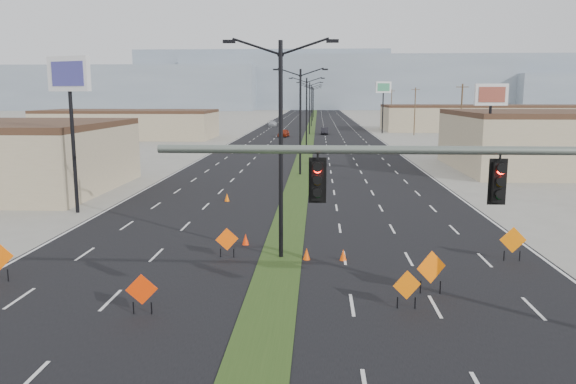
{
  "coord_description": "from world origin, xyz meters",
  "views": [
    {
      "loc": [
        1.71,
        -13.6,
        7.6
      ],
      "look_at": [
        0.35,
        11.76,
        3.2
      ],
      "focal_mm": 35.0,
      "sensor_mm": 36.0,
      "label": 1
    }
  ],
  "objects_px": {
    "construction_sign_4": "(431,269)",
    "construction_sign_5": "(513,241)",
    "streetlight_4": "(311,104)",
    "cone_0": "(246,239)",
    "construction_sign_1": "(142,291)",
    "streetlight_2": "(307,110)",
    "streetlight_0": "(281,143)",
    "streetlight_1": "(300,118)",
    "cone_2": "(343,255)",
    "streetlight_3": "(310,106)",
    "construction_sign_2": "(227,240)",
    "signal_mast": "(566,198)",
    "streetlight_5": "(313,103)",
    "car_far": "(273,124)",
    "pole_sign_east_near": "(491,103)",
    "cone_1": "(307,254)",
    "construction_sign_3": "(407,287)",
    "pole_sign_east_far": "(383,91)",
    "car_left": "(284,133)",
    "pole_sign_west": "(69,85)",
    "car_mid": "(325,131)",
    "streetlight_6": "(313,101)",
    "cone_3": "(227,197)"
  },
  "relations": [
    {
      "from": "construction_sign_4",
      "to": "construction_sign_5",
      "type": "relative_size",
      "value": 1.06
    },
    {
      "from": "streetlight_4",
      "to": "cone_0",
      "type": "distance_m",
      "value": 109.99
    },
    {
      "from": "construction_sign_1",
      "to": "construction_sign_5",
      "type": "height_order",
      "value": "construction_sign_5"
    },
    {
      "from": "streetlight_2",
      "to": "construction_sign_4",
      "type": "height_order",
      "value": "streetlight_2"
    },
    {
      "from": "streetlight_0",
      "to": "streetlight_1",
      "type": "bearing_deg",
      "value": 90.0
    },
    {
      "from": "streetlight_4",
      "to": "construction_sign_5",
      "type": "xyz_separation_m",
      "value": [
        10.71,
        -112.03,
        -4.46
      ]
    },
    {
      "from": "construction_sign_1",
      "to": "cone_2",
      "type": "xyz_separation_m",
      "value": [
        7.31,
        6.88,
        -0.59
      ]
    },
    {
      "from": "streetlight_3",
      "to": "construction_sign_2",
      "type": "height_order",
      "value": "streetlight_3"
    },
    {
      "from": "construction_sign_4",
      "to": "streetlight_2",
      "type": "bearing_deg",
      "value": 71.57
    },
    {
      "from": "signal_mast",
      "to": "streetlight_5",
      "type": "distance_m",
      "value": 150.25
    },
    {
      "from": "construction_sign_4",
      "to": "construction_sign_2",
      "type": "bearing_deg",
      "value": 128.53
    },
    {
      "from": "car_far",
      "to": "pole_sign_east_near",
      "type": "xyz_separation_m",
      "value": [
        26.04,
        -87.39,
        6.23
      ]
    },
    {
      "from": "construction_sign_5",
      "to": "cone_1",
      "type": "relative_size",
      "value": 2.83
    },
    {
      "from": "car_far",
      "to": "cone_2",
      "type": "distance_m",
      "value": 112.69
    },
    {
      "from": "construction_sign_3",
      "to": "pole_sign_east_near",
      "type": "xyz_separation_m",
      "value": [
        11.65,
        30.48,
        6.09
      ]
    },
    {
      "from": "construction_sign_4",
      "to": "pole_sign_east_far",
      "type": "xyz_separation_m",
      "value": [
        8.47,
        92.95,
        7.38
      ]
    },
    {
      "from": "car_left",
      "to": "construction_sign_4",
      "type": "height_order",
      "value": "construction_sign_4"
    },
    {
      "from": "streetlight_1",
      "to": "construction_sign_1",
      "type": "height_order",
      "value": "streetlight_1"
    },
    {
      "from": "streetlight_3",
      "to": "pole_sign_west",
      "type": "xyz_separation_m",
      "value": [
        -14.0,
        -74.42,
        2.77
      ]
    },
    {
      "from": "streetlight_0",
      "to": "construction_sign_2",
      "type": "distance_m",
      "value": 5.24
    },
    {
      "from": "construction_sign_2",
      "to": "construction_sign_3",
      "type": "height_order",
      "value": "construction_sign_2"
    },
    {
      "from": "construction_sign_1",
      "to": "construction_sign_2",
      "type": "distance_m",
      "value": 7.31
    },
    {
      "from": "car_far",
      "to": "pole_sign_east_near",
      "type": "bearing_deg",
      "value": -78.87
    },
    {
      "from": "streetlight_5",
      "to": "construction_sign_3",
      "type": "xyz_separation_m",
      "value": [
        4.93,
        -146.22,
        -4.58
      ]
    },
    {
      "from": "streetlight_4",
      "to": "pole_sign_east_far",
      "type": "bearing_deg",
      "value": -58.39
    },
    {
      "from": "streetlight_2",
      "to": "construction_sign_4",
      "type": "bearing_deg",
      "value": -84.26
    },
    {
      "from": "car_mid",
      "to": "car_far",
      "type": "distance_m",
      "value": 29.86
    },
    {
      "from": "signal_mast",
      "to": "cone_2",
      "type": "distance_m",
      "value": 12.05
    },
    {
      "from": "construction_sign_5",
      "to": "pole_sign_east_far",
      "type": "relative_size",
      "value": 0.16
    },
    {
      "from": "streetlight_1",
      "to": "construction_sign_1",
      "type": "distance_m",
      "value": 35.8
    },
    {
      "from": "cone_1",
      "to": "streetlight_6",
      "type": "bearing_deg",
      "value": 90.41
    },
    {
      "from": "streetlight_6",
      "to": "construction_sign_5",
      "type": "xyz_separation_m",
      "value": [
        10.71,
        -168.03,
        -4.46
      ]
    },
    {
      "from": "streetlight_1",
      "to": "construction_sign_1",
      "type": "bearing_deg",
      "value": -97.1
    },
    {
      "from": "streetlight_2",
      "to": "cone_1",
      "type": "height_order",
      "value": "streetlight_2"
    },
    {
      "from": "streetlight_5",
      "to": "construction_sign_4",
      "type": "distance_m",
      "value": 144.81
    },
    {
      "from": "streetlight_3",
      "to": "pole_sign_east_near",
      "type": "height_order",
      "value": "streetlight_3"
    },
    {
      "from": "streetlight_6",
      "to": "cone_1",
      "type": "xyz_separation_m",
      "value": [
        1.22,
        -168.32,
        -5.13
      ]
    },
    {
      "from": "streetlight_5",
      "to": "car_far",
      "type": "relative_size",
      "value": 2.09
    },
    {
      "from": "construction_sign_5",
      "to": "pole_sign_west",
      "type": "height_order",
      "value": "pole_sign_west"
    },
    {
      "from": "streetlight_1",
      "to": "cone_2",
      "type": "relative_size",
      "value": 18.32
    },
    {
      "from": "signal_mast",
      "to": "pole_sign_west",
      "type": "distance_m",
      "value": 30.06
    },
    {
      "from": "streetlight_4",
      "to": "construction_sign_3",
      "type": "xyz_separation_m",
      "value": [
        4.93,
        -118.22,
        -4.58
      ]
    },
    {
      "from": "car_left",
      "to": "construction_sign_3",
      "type": "relative_size",
      "value": 2.92
    },
    {
      "from": "streetlight_2",
      "to": "pole_sign_east_far",
      "type": "height_order",
      "value": "pole_sign_east_far"
    },
    {
      "from": "streetlight_3",
      "to": "streetlight_1",
      "type": "bearing_deg",
      "value": -90.0
    },
    {
      "from": "streetlight_3",
      "to": "construction_sign_4",
      "type": "height_order",
      "value": "streetlight_3"
    },
    {
      "from": "car_left",
      "to": "pole_sign_east_near",
      "type": "relative_size",
      "value": 0.49
    },
    {
      "from": "pole_sign_west",
      "to": "cone_0",
      "type": "bearing_deg",
      "value": -10.49
    },
    {
      "from": "cone_2",
      "to": "cone_3",
      "type": "bearing_deg",
      "value": 118.47
    },
    {
      "from": "car_mid",
      "to": "pole_sign_east_far",
      "type": "relative_size",
      "value": 0.4
    }
  ]
}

